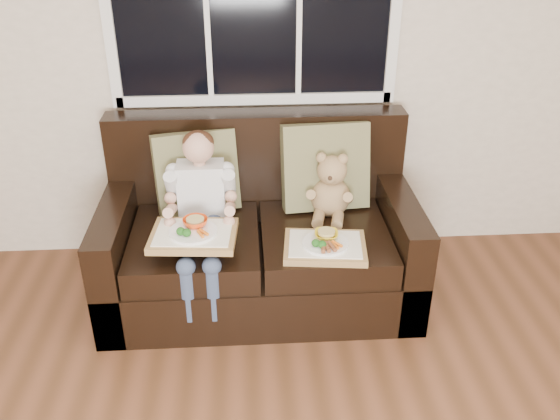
{
  "coord_description": "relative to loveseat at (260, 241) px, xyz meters",
  "views": [
    {
      "loc": [
        -0.08,
        -0.85,
        2.07
      ],
      "look_at": [
        0.09,
        1.85,
        0.6
      ],
      "focal_mm": 38.0,
      "sensor_mm": 36.0,
      "label": 1
    }
  ],
  "objects": [
    {
      "name": "room_walls",
      "position": [
        0.02,
        -2.02,
        1.28
      ],
      "size": [
        4.52,
        5.02,
        2.71
      ],
      "color": "beige",
      "rests_on": "ground"
    },
    {
      "name": "loveseat",
      "position": [
        0.0,
        0.0,
        0.0
      ],
      "size": [
        1.7,
        0.92,
        0.96
      ],
      "color": "black",
      "rests_on": "ground"
    },
    {
      "name": "pillow_left",
      "position": [
        -0.34,
        0.15,
        0.37
      ],
      "size": [
        0.49,
        0.32,
        0.47
      ],
      "rotation": [
        -0.21,
        0.0,
        0.26
      ],
      "color": "olive",
      "rests_on": "loveseat"
    },
    {
      "name": "pillow_right",
      "position": [
        0.38,
        0.15,
        0.38
      ],
      "size": [
        0.51,
        0.27,
        0.5
      ],
      "rotation": [
        -0.21,
        0.0,
        0.1
      ],
      "color": "olive",
      "rests_on": "loveseat"
    },
    {
      "name": "child",
      "position": [
        -0.31,
        -0.12,
        0.32
      ],
      "size": [
        0.36,
        0.59,
        0.82
      ],
      "color": "silver",
      "rests_on": "loveseat"
    },
    {
      "name": "teddy_bear",
      "position": [
        0.4,
        0.03,
        0.29
      ],
      "size": [
        0.26,
        0.31,
        0.39
      ],
      "rotation": [
        0.0,
        0.0,
        -0.22
      ],
      "color": "#A48257",
      "rests_on": "loveseat"
    },
    {
      "name": "tray_left",
      "position": [
        -0.33,
        -0.34,
        0.27
      ],
      "size": [
        0.44,
        0.35,
        0.1
      ],
      "rotation": [
        0.0,
        0.0,
        -0.08
      ],
      "color": "#AA834D",
      "rests_on": "child"
    },
    {
      "name": "tray_right",
      "position": [
        0.32,
        -0.34,
        0.17
      ],
      "size": [
        0.44,
        0.36,
        0.09
      ],
      "rotation": [
        0.0,
        0.0,
        -0.11
      ],
      "color": "#AA834D",
      "rests_on": "loveseat"
    }
  ]
}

